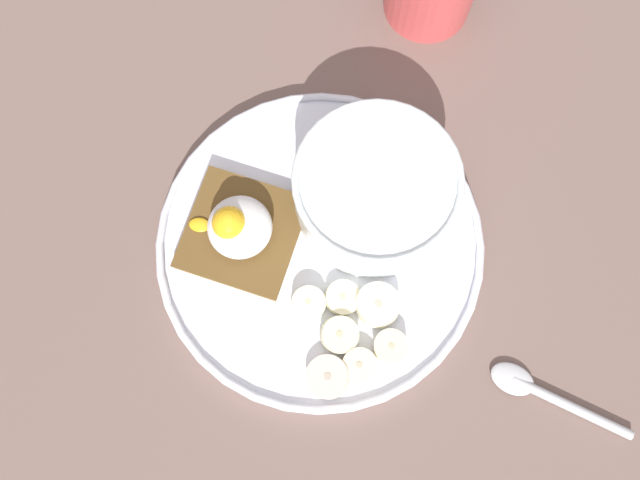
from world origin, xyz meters
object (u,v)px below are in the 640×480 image
(banana_slice_outer, at_px, (378,305))
(banana_slice_upper, at_px, (343,297))
(spoon, at_px, (543,393))
(toast_slice, at_px, (242,233))
(oatmeal_bowl, at_px, (375,191))
(banana_slice_front, at_px, (359,365))
(poached_egg, at_px, (237,226))
(banana_slice_left, at_px, (339,335))
(banana_slice_right, at_px, (328,377))
(banana_slice_back, at_px, (308,303))
(banana_slice_inner, at_px, (391,347))

(banana_slice_outer, height_order, banana_slice_upper, banana_slice_outer)
(banana_slice_outer, xyz_separation_m, spoon, (0.01, 0.15, -0.01))
(toast_slice, bearing_deg, banana_slice_upper, 80.06)
(spoon, bearing_deg, oatmeal_bowl, -116.68)
(oatmeal_bowl, relative_size, banana_slice_outer, 2.65)
(banana_slice_front, height_order, banana_slice_upper, same)
(oatmeal_bowl, relative_size, poached_egg, 1.91)
(poached_egg, xyz_separation_m, banana_slice_outer, (0.01, 0.13, -0.02))
(spoon, bearing_deg, banana_slice_left, -82.57)
(poached_egg, relative_size, banana_slice_right, 1.69)
(banana_slice_left, bearing_deg, banana_slice_right, 7.14)
(banana_slice_outer, bearing_deg, banana_slice_left, -29.85)
(toast_slice, bearing_deg, oatmeal_bowl, 128.00)
(toast_slice, height_order, spoon, toast_slice)
(banana_slice_back, distance_m, banana_slice_inner, 0.07)
(poached_egg, xyz_separation_m, banana_slice_left, (0.04, 0.11, -0.02))
(banana_slice_left, bearing_deg, toast_slice, -113.45)
(oatmeal_bowl, xyz_separation_m, banana_slice_right, (0.15, 0.02, -0.02))
(oatmeal_bowl, relative_size, banana_slice_front, 4.29)
(banana_slice_right, bearing_deg, banana_slice_inner, 138.03)
(banana_slice_back, relative_size, banana_slice_upper, 1.06)
(banana_slice_inner, bearing_deg, oatmeal_bowl, -151.51)
(banana_slice_inner, relative_size, spoon, 0.33)
(banana_slice_outer, distance_m, spoon, 0.15)
(banana_slice_inner, height_order, spoon, banana_slice_inner)
(banana_slice_front, distance_m, spoon, 0.15)
(toast_slice, distance_m, spoon, 0.27)
(banana_slice_inner, distance_m, banana_slice_outer, 0.03)
(toast_slice, height_order, banana_slice_front, same)
(oatmeal_bowl, xyz_separation_m, banana_slice_back, (0.10, -0.02, -0.02))
(banana_slice_left, distance_m, banana_slice_back, 0.04)
(banana_slice_right, height_order, spoon, banana_slice_right)
(oatmeal_bowl, bearing_deg, banana_slice_left, 8.61)
(banana_slice_upper, bearing_deg, banana_slice_front, 36.07)
(banana_slice_right, bearing_deg, banana_slice_front, 133.14)
(banana_slice_right, distance_m, banana_slice_outer, 0.07)
(banana_slice_right, relative_size, banana_slice_inner, 1.05)
(banana_slice_back, height_order, spoon, banana_slice_back)
(oatmeal_bowl, relative_size, banana_slice_upper, 3.45)
(toast_slice, xyz_separation_m, banana_slice_upper, (0.02, 0.10, -0.00))
(toast_slice, height_order, banana_slice_left, banana_slice_left)
(banana_slice_left, relative_size, banana_slice_right, 0.90)
(banana_slice_front, bearing_deg, oatmeal_bowl, -162.62)
(oatmeal_bowl, xyz_separation_m, poached_egg, (0.07, -0.09, -0.00))
(toast_slice, distance_m, banana_slice_back, 0.08)
(toast_slice, relative_size, spoon, 0.81)
(banana_slice_inner, height_order, banana_slice_upper, banana_slice_inner)
(poached_egg, distance_m, banana_slice_right, 0.14)
(banana_slice_left, bearing_deg, banana_slice_front, 55.82)
(toast_slice, height_order, banana_slice_upper, same)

